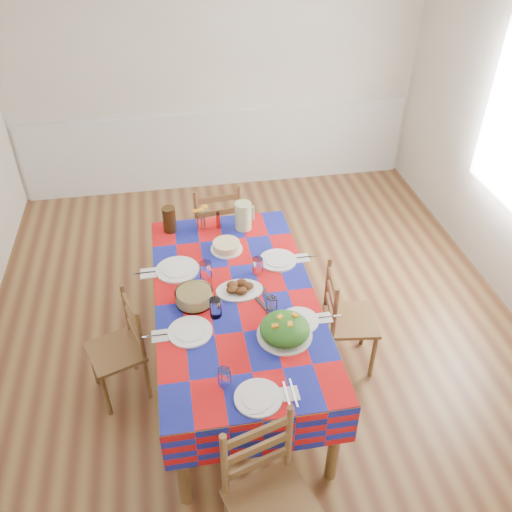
{
  "coord_description": "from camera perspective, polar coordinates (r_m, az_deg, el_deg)",
  "views": [
    {
      "loc": [
        -0.57,
        -3.28,
        3.26
      ],
      "look_at": [
        -0.05,
        -0.3,
        0.98
      ],
      "focal_mm": 38.0,
      "sensor_mm": 36.0,
      "label": 1
    }
  ],
  "objects": [
    {
      "name": "room",
      "position": [
        3.84,
        -0.08,
        7.22
      ],
      "size": [
        4.58,
        5.08,
        2.78
      ],
      "color": "brown",
      "rests_on": "ground"
    },
    {
      "name": "setting_left_far",
      "position": [
        3.92,
        -7.34,
        -1.49
      ],
      "size": [
        0.57,
        0.34,
        0.15
      ],
      "rotation": [
        0.0,
        0.0,
        1.57
      ],
      "color": "white",
      "rests_on": "dining_table"
    },
    {
      "name": "hot_sauce",
      "position": [
        4.36,
        -4.0,
        3.85
      ],
      "size": [
        0.04,
        0.04,
        0.15
      ],
      "primitive_type": "cylinder",
      "color": "red",
      "rests_on": "dining_table"
    },
    {
      "name": "salad_platter",
      "position": [
        3.41,
        3.05,
        -7.72
      ],
      "size": [
        0.35,
        0.35,
        0.15
      ],
      "color": "white",
      "rests_on": "dining_table"
    },
    {
      "name": "chair_left",
      "position": [
        4.01,
        -14.04,
        -9.52
      ],
      "size": [
        0.46,
        0.47,
        0.85
      ],
      "rotation": [
        0.0,
        0.0,
        -1.24
      ],
      "color": "brown",
      "rests_on": "room"
    },
    {
      "name": "serving_utensils",
      "position": [
        3.66,
        1.08,
        -5.0
      ],
      "size": [
        0.16,
        0.36,
        0.01
      ],
      "color": "black",
      "rests_on": "dining_table"
    },
    {
      "name": "name_card",
      "position": [
        3.06,
        0.04,
        -16.15
      ],
      "size": [
        0.09,
        0.03,
        0.02
      ],
      "primitive_type": "cube",
      "color": "white",
      "rests_on": "dining_table"
    },
    {
      "name": "chair_far",
      "position": [
        4.94,
        -4.2,
        2.79
      ],
      "size": [
        0.47,
        0.45,
        0.99
      ],
      "rotation": [
        0.0,
        0.0,
        3.23
      ],
      "color": "brown",
      "rests_on": "room"
    },
    {
      "name": "setting_right_near",
      "position": [
        3.55,
        3.6,
        -6.2
      ],
      "size": [
        0.48,
        0.28,
        0.12
      ],
      "rotation": [
        0.0,
        0.0,
        -1.57
      ],
      "color": "white",
      "rests_on": "dining_table"
    },
    {
      "name": "setting_near_head",
      "position": [
        3.12,
        -0.95,
        -13.96
      ],
      "size": [
        0.44,
        0.3,
        0.13
      ],
      "color": "white",
      "rests_on": "dining_table"
    },
    {
      "name": "cake",
      "position": [
        4.13,
        -3.13,
        1.02
      ],
      "size": [
        0.25,
        0.25,
        0.07
      ],
      "color": "white",
      "rests_on": "dining_table"
    },
    {
      "name": "pasta_bowl",
      "position": [
        3.67,
        -6.53,
        -4.27
      ],
      "size": [
        0.26,
        0.26,
        0.09
      ],
      "color": "white",
      "rests_on": "dining_table"
    },
    {
      "name": "flower_vase",
      "position": [
        4.35,
        -5.82,
        3.81
      ],
      "size": [
        0.13,
        0.11,
        0.22
      ],
      "color": "white",
      "rests_on": "dining_table"
    },
    {
      "name": "green_pitcher",
      "position": [
        4.33,
        -1.36,
        4.24
      ],
      "size": [
        0.13,
        0.13,
        0.23
      ],
      "primitive_type": "cylinder",
      "color": "#BCD898",
      "rests_on": "dining_table"
    },
    {
      "name": "setting_right_far",
      "position": [
        3.97,
        1.66,
        -0.67
      ],
      "size": [
        0.52,
        0.3,
        0.13
      ],
      "rotation": [
        0.0,
        0.0,
        -1.57
      ],
      "color": "white",
      "rests_on": "dining_table"
    },
    {
      "name": "tea_pitcher",
      "position": [
        4.35,
        -9.11,
        3.82
      ],
      "size": [
        0.11,
        0.11,
        0.21
      ],
      "primitive_type": "cylinder",
      "color": "black",
      "rests_on": "dining_table"
    },
    {
      "name": "chair_near",
      "position": [
        3.16,
        1.41,
        -24.27
      ],
      "size": [
        0.54,
        0.53,
        0.99
      ],
      "rotation": [
        0.0,
        0.0,
        0.29
      ],
      "color": "brown",
      "rests_on": "room"
    },
    {
      "name": "dining_table",
      "position": [
        3.78,
        -2.14,
        -5.31
      ],
      "size": [
        1.11,
        2.06,
        0.8
      ],
      "color": "brown",
      "rests_on": "room"
    },
    {
      "name": "wainscot",
      "position": [
        6.42,
        -3.97,
        11.36
      ],
      "size": [
        4.41,
        0.06,
        0.92
      ],
      "color": "white",
      "rests_on": "room"
    },
    {
      "name": "meat_platter",
      "position": [
        3.75,
        -1.77,
        -3.44
      ],
      "size": [
        0.33,
        0.23,
        0.06
      ],
      "color": "white",
      "rests_on": "dining_table"
    },
    {
      "name": "chair_right",
      "position": [
        4.13,
        9.41,
        -6.65
      ],
      "size": [
        0.42,
        0.44,
        0.89
      ],
      "rotation": [
        0.0,
        0.0,
        1.44
      ],
      "color": "brown",
      "rests_on": "room"
    },
    {
      "name": "setting_left_near",
      "position": [
        3.51,
        -6.09,
        -7.02
      ],
      "size": [
        0.52,
        0.31,
        0.14
      ],
      "rotation": [
        0.0,
        0.0,
        1.57
      ],
      "color": "white",
      "rests_on": "dining_table"
    }
  ]
}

